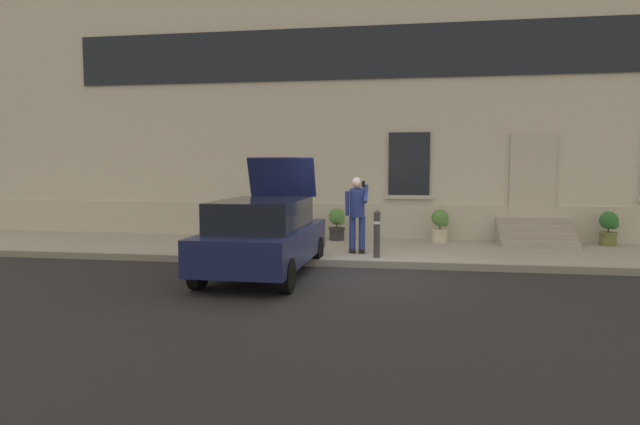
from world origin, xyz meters
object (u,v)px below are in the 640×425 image
bollard_near_person (377,232)px  planter_terracotta (239,222)px  planter_charcoal (337,223)px  planter_olive (609,228)px  planter_cream (440,225)px  person_on_phone (357,210)px  hatchback_car_navy (264,235)px

bollard_near_person → planter_terracotta: size_ratio=1.22×
planter_charcoal → planter_olive: size_ratio=1.00×
planter_olive → bollard_near_person: bearing=-153.8°
planter_terracotta → planter_charcoal: (2.72, 0.04, 0.00)m
planter_charcoal → planter_olive: 6.87m
planter_charcoal → planter_cream: same height
planter_charcoal → person_on_phone: bearing=-71.1°
bollard_near_person → planter_olive: bollard_near_person is taller
hatchback_car_navy → person_on_phone: (1.63, 2.05, 0.35)m
planter_olive → planter_charcoal: bearing=-179.1°
person_on_phone → planter_charcoal: (-0.75, 2.19, -0.54)m
hatchback_car_navy → planter_cream: hatchback_car_navy is taller
hatchback_car_navy → planter_olive: bearing=29.3°
hatchback_car_navy → person_on_phone: size_ratio=2.35×
planter_cream → planter_olive: (4.14, 0.08, 0.00)m
planter_cream → planter_olive: 4.14m
planter_charcoal → planter_cream: 2.72m
planter_terracotta → planter_cream: same height
bollard_near_person → planter_terracotta: bearing=146.4°
planter_cream → planter_terracotta: bearing=-179.3°
planter_terracotta → bollard_near_person: bearing=-33.6°
planter_cream → planter_olive: same height
planter_olive → planter_terracotta: bearing=-179.1°
planter_olive → hatchback_car_navy: bearing=-150.7°
planter_terracotta → planter_charcoal: size_ratio=1.00×
person_on_phone → planter_olive: size_ratio=2.03×
bollard_near_person → person_on_phone: person_on_phone is taller
planter_charcoal → planter_cream: size_ratio=1.00×
hatchback_car_navy → planter_cream: size_ratio=4.76×
bollard_near_person → planter_terracotta: (-3.95, 2.62, -0.11)m
bollard_near_person → planter_charcoal: (-1.23, 2.66, -0.11)m
bollard_near_person → planter_charcoal: bearing=114.8°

